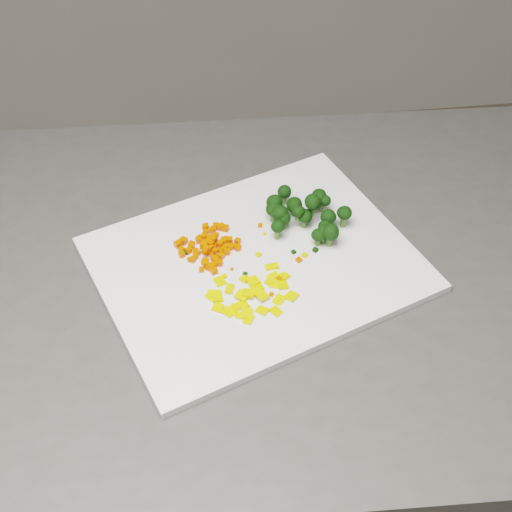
{
  "coord_description": "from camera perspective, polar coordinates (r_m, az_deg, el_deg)",
  "views": [
    {
      "loc": [
        -0.24,
        -0.25,
        1.6
      ],
      "look_at": [
        -0.15,
        0.4,
        0.92
      ],
      "focal_mm": 50.0,
      "sensor_mm": 36.0,
      "label": 1
    }
  ],
  "objects": [
    {
      "name": "stray_bit_2",
      "position": [
        0.92,
        1.4,
        -2.33
      ],
      "size": [
        0.01,
        0.01,
        0.0
      ],
      "primitive_type": "cube",
      "rotation": [
        0.0,
        0.0,
        2.19
      ],
      "color": "black",
      "rests_on": "cutting_board"
    },
    {
      "name": "carrot_cube_24",
      "position": [
        0.94,
        -2.93,
        -0.55
      ],
      "size": [
        0.01,
        0.01,
        0.01
      ],
      "primitive_type": "cube",
      "rotation": [
        0.0,
        0.0,
        1.28
      ],
      "color": "#ED4602",
      "rests_on": "carrot_pile"
    },
    {
      "name": "broccoli_floret_21",
      "position": [
        1.0,
        5.9,
        2.93
      ],
      "size": [
        0.02,
        0.02,
        0.02
      ],
      "primitive_type": null,
      "color": "black",
      "rests_on": "broccoli_pile"
    },
    {
      "name": "carrot_cube_77",
      "position": [
        0.96,
        -2.91,
        0.98
      ],
      "size": [
        0.01,
        0.01,
        0.01
      ],
      "primitive_type": "cube",
      "rotation": [
        0.0,
        0.0,
        2.47
      ],
      "color": "#ED4602",
      "rests_on": "carrot_pile"
    },
    {
      "name": "carrot_cube_27",
      "position": [
        0.99,
        -2.81,
        2.34
      ],
      "size": [
        0.01,
        0.01,
        0.01
      ],
      "primitive_type": "cube",
      "rotation": [
        0.0,
        0.0,
        1.67
      ],
      "color": "#ED4602",
      "rests_on": "carrot_pile"
    },
    {
      "name": "carrot_cube_4",
      "position": [
        0.99,
        -3.67,
        2.05
      ],
      "size": [
        0.01,
        0.01,
        0.01
      ],
      "primitive_type": "cube",
      "rotation": [
        0.0,
        0.0,
        1.45
      ],
      "color": "#ED4602",
      "rests_on": "carrot_pile"
    },
    {
      "name": "pepper_chunk_22",
      "position": [
        0.93,
        2.23,
        -1.63
      ],
      "size": [
        0.02,
        0.02,
        0.01
      ],
      "primitive_type": "cube",
      "rotation": [
        -0.12,
        0.05,
        0.64
      ],
      "color": "yellow",
      "rests_on": "pepper_pile"
    },
    {
      "name": "carrot_cube_59",
      "position": [
        0.96,
        -3.86,
        1.18
      ],
      "size": [
        0.01,
        0.01,
        0.01
      ],
      "primitive_type": "cube",
      "rotation": [
        0.0,
        0.0,
        2.12
      ],
      "color": "#ED4602",
      "rests_on": "carrot_pile"
    },
    {
      "name": "pepper_chunk_9",
      "position": [
        0.94,
        1.28,
        -0.86
      ],
      "size": [
        0.02,
        0.01,
        0.01
      ],
      "primitive_type": "cube",
      "rotation": [
        0.09,
        -0.1,
        0.08
      ],
      "color": "yellow",
      "rests_on": "pepper_pile"
    },
    {
      "name": "carrot_cube_56",
      "position": [
        0.96,
        -3.73,
        0.46
      ],
      "size": [
        0.01,
        0.01,
        0.01
      ],
      "primitive_type": "cube",
      "rotation": [
        0.0,
        0.0,
        3.03
      ],
      "color": "#ED4602",
      "rests_on": "carrot_pile"
    },
    {
      "name": "stray_bit_10",
      "position": [
        0.97,
        -5.45,
        0.49
      ],
      "size": [
        0.01,
        0.01,
        0.0
      ],
      "primitive_type": "cube",
      "rotation": [
        0.0,
        0.0,
        2.41
      ],
      "color": "yellow",
      "rests_on": "cutting_board"
    },
    {
      "name": "pepper_chunk_19",
      "position": [
        0.92,
        -2.11,
        -2.63
      ],
      "size": [
        0.01,
        0.02,
        0.01
      ],
      "primitive_type": "cube",
      "rotation": [
        0.04,
        0.12,
        1.23
      ],
      "color": "yellow",
      "rests_on": "pepper_pile"
    },
    {
      "name": "carrot_cube_58",
      "position": [
        0.99,
        -4.11,
        2.3
      ],
      "size": [
        0.01,
        0.01,
        0.01
      ],
      "primitive_type": "cube",
      "rotation": [
        0.0,
        0.0,
        1.68
      ],
      "color": "#ED4602",
      "rests_on": "carrot_pile"
    },
    {
      "name": "broccoli_floret_14",
      "position": [
        1.02,
        2.24,
        4.85
      ],
      "size": [
        0.03,
        0.03,
        0.03
      ],
      "primitive_type": null,
      "color": "black",
      "rests_on": "broccoli_pile"
    },
    {
      "name": "broccoli_floret_0",
      "position": [
        0.99,
        4.48,
        4.0
      ],
      "size": [
        0.03,
        0.03,
        0.03
      ],
      "primitive_type": null,
      "color": "black",
      "rests_on": "broccoli_pile"
    },
    {
      "name": "carrot_cube_65",
      "position": [
        0.96,
        -5.96,
        0.13
      ],
      "size": [
        0.01,
        0.01,
        0.01
      ],
      "primitive_type": "cube",
      "rotation": [
        0.0,
        0.0,
        1.97
      ],
      "color": "#ED4602",
      "rests_on": "carrot_pile"
    },
    {
      "name": "broccoli_floret_1",
      "position": [
        0.97,
        5.44,
        1.74
      ],
      "size": [
        0.02,
        0.02,
        0.03
      ],
      "primitive_type": null,
      "color": "black",
      "rests_on": "broccoli_pile"
    },
    {
      "name": "pepper_chunk_0",
      "position": [
        0.92,
        0.03,
        -2.49
      ],
      "size": [
        0.02,
        0.02,
        0.01
      ],
      "primitive_type": "cube",
      "rotation": [
        -0.06,
        0.1,
        0.29
      ],
      "color": "yellow",
      "rests_on": "pepper_pile"
    },
    {
      "name": "carrot_cube_21",
      "position": [
        0.96,
        -4.84,
        0.41
      ],
      "size": [
        0.01,
        0.01,
        0.01
      ],
      "primitive_type": "cube",
      "rotation": [
        0.0,
        0.0,
        2.83
      ],
      "color": "#ED4602",
      "rests_on": "carrot_pile"
    },
    {
      "name": "carrot_cube_11",
      "position": [
        0.97,
        -2.39,
        0.78
      ],
      "size": [
        0.01,
        0.01,
        0.01
      ],
      "primitive_type": "cube",
      "rotation": [
        0.0,
        0.0,
        1.77
      ],
      "color": "#ED4602",
      "rests_on": "carrot_pile"
    },
    {
      "name": "pepper_chunk_8",
      "position": [
        0.89,
        -2.23,
        -4.49
      ],
      "size": [
        0.02,
        0.02,
        0.01
      ],
      "primitive_type": "cube",
      "rotation": [
        0.04,
        -0.08,
        2.4
      ],
      "color": "yellow",
      "rests_on": "pepper_pile"
    },
    {
      "name": "broccoli_floret_7",
      "position": [
        1.0,
        7.01,
        3.1
      ],
      "size": [
        0.03,
        0.03,
        0.03
      ],
      "primitive_type": null,
      "color": "black",
      "rests_on": "broccoli_pile"
    },
    {
      "name": "carrot_cube_55",
      "position": [
        0.97,
        -3.43,
        0.73
      ],
      "size": [
        0.01,
        0.01,
        0.01
      ],
      "primitive_type": "cube",
      "rotation": [
        0.0,
        0.0,
        2.72
      ],
      "color": "#ED4602",
      "rests_on": "carrot_pile"
    },
    {
      "name": "carrot_cube_31",
      "position": [
        0.99,
        -3.23,
        2.39
      ],
      "size": [
        0.01,
        0.01,
        0.01
      ],
      "primitive_type": "cube",
      "rotation": [
        0.0,
        0.0,
        3.04
      ],
      "color": "#ED4602",
      "rests_on": "carrot_pile"
    },
    {
      "name": "stray_bit_1",
      "position": [
        0.93,
        -0.88,
        -1.47
      ],
      "size": [
        0.01,
        0.01,
        0.0
      ],
      "primitive_type": "cube",
      "rotation": [
        0.0,
        0.0,
        2.69
      ],
      "color": "black",
      "rests_on": "cutting_board"
    },
    {
      "name": "carrot_cube_52",
      "position": [
        0.96,
        -3.71,
        0.97
      ],
      "size": [
        0.01,
        0.01,
        0.01
      ],
      "primitive_type": "cube",
      "rotation": [
        0.0,
        0.0,
        1.85
      ],
      "color": "#ED4602",
      "rests_on": "carrot_pile"
    },
    {
      "name": "carrot_cube_57",
      "position": [
        0.94,
        -3.28,
        -0.62
      ],
      "size": [
        0.01,
        0.01,
        0.01
      ],
      "primitive_type": "cube",
      "rotation": [
        0.0,
        0.0,
        2.48
      ],
      "color": "#ED4602",
      "rests_on": "carrot_pile"
    },
    {
      "name": "carrot_cube_47",
      "position": [
        0.95,
        -3.99,
        0.55
      ],
      "size": [
        0.01,
        0.01,
        0.01
      ],
      "primitive_type": "cube",
      "rotation": [
        0.0,
        0.0,
        0.55
      ],
      "color": "#ED4602",
      "rests_on": "carrot_pile"
    },
    {
      "name": "pepper_chunk_5",
      "position": [
        0.91,
        -0.69,
        -3.12
      ],
      "size": [
        0.02,
        0.02,
        0.01
      ],
      "primitive_type": "cube",
      "rotation": [
        -0.12,
        -0.05,
        1.93
      ],
      "color": "yellow",
      "rests_on": "pepper_pile"
    },
    {
      "name": "carrot_cube_71",
      "position": [
        0.98,
        -5.97,
        1.15
      ],
      "size": [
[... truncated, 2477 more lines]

